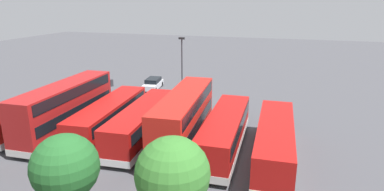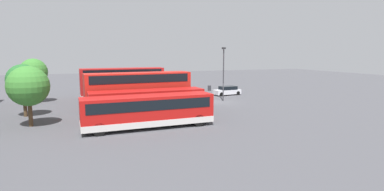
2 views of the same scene
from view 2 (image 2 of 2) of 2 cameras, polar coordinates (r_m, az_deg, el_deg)
name	(u,v)px [view 2 (image 2 of 2)]	position (r m, az deg, el deg)	size (l,w,h in m)	color
ground_plane	(218,102)	(41.77, 4.99, -1.24)	(140.00, 140.00, 0.00)	#47474C
bus_single_deck_near_end	(149,110)	(27.29, -8.14, -2.76)	(2.95, 11.78, 2.95)	#B71411
bus_single_deck_second	(148,103)	(31.22, -8.34, -1.41)	(2.89, 11.71, 2.95)	#B71411
bus_double_decker_third	(139,91)	(34.27, -10.01, 0.78)	(3.34, 11.81, 4.55)	red
bus_single_deck_fourth	(136,94)	(38.20, -10.48, 0.25)	(3.31, 11.74, 2.95)	#B71411
bus_single_deck_fifth	(134,91)	(41.58, -10.92, 0.86)	(3.45, 11.66, 2.95)	#B71411
bus_double_decker_sixth	(123,83)	(45.07, -12.92, 2.40)	(3.01, 11.92, 4.55)	#A51919
bus_single_deck_seventh	(120,86)	(48.76, -13.43, 1.82)	(3.21, 11.23, 2.95)	red
car_hatchback_silver	(227,91)	(48.86, 6.67, 0.90)	(2.30, 4.56, 1.43)	silver
lamp_post_tall	(223,70)	(42.31, 5.97, 4.88)	(0.70, 0.30, 7.48)	#38383D
waste_bin_yellow	(209,88)	(54.25, 3.30, 1.41)	(0.60, 0.60, 0.95)	#333338
tree_leftmost	(28,86)	(31.04, -28.53, 1.56)	(3.65, 3.65, 5.57)	#4C3823
tree_midright	(23,80)	(36.23, -29.29, 2.55)	(3.30, 3.30, 5.56)	#4C3823
tree_rightmost	(34,72)	(45.92, -27.75, 3.95)	(3.57, 3.57, 5.98)	#4C3823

